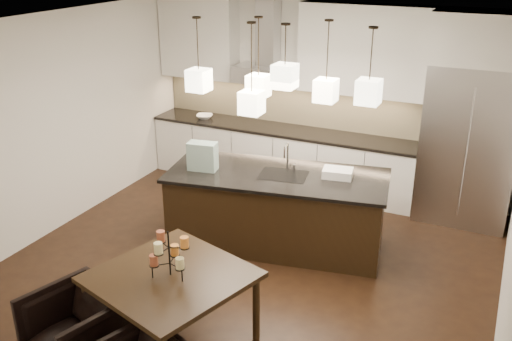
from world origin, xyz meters
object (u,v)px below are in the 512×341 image
at_px(island_body, 277,211).
at_px(dining_table, 173,309).
at_px(armchair_left, 77,330).
at_px(refrigerator, 469,145).

bearing_deg(island_body, dining_table, -103.18).
bearing_deg(armchair_left, dining_table, 60.39).
distance_m(island_body, armchair_left, 2.91).
height_order(dining_table, armchair_left, dining_table).
bearing_deg(refrigerator, island_body, -139.36).
distance_m(refrigerator, island_body, 2.74).
height_order(refrigerator, armchair_left, refrigerator).
relative_size(refrigerator, armchair_left, 2.72).
relative_size(island_body, armchair_left, 3.28).
bearing_deg(dining_table, armchair_left, -119.13).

